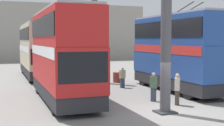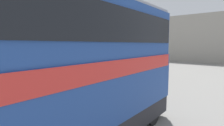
# 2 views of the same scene
# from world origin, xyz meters

# --- Properties ---
(ground_plane) EXTENTS (240.00, 240.00, 0.00)m
(ground_plane) POSITION_xyz_m (0.00, 0.00, 0.00)
(ground_plane) COLOR gray
(depot_back_wall) EXTENTS (0.50, 36.00, 9.81)m
(depot_back_wall) POSITION_xyz_m (40.11, 0.00, 4.90)
(depot_back_wall) COLOR gray
(depot_back_wall) RESTS_ON ground_plane
(support_column_near) EXTENTS (0.93, 0.93, 7.23)m
(support_column_near) POSITION_xyz_m (-0.03, 0.00, 3.49)
(support_column_near) COLOR #4C4C51
(support_column_near) RESTS_ON ground_plane
(support_column_far) EXTENTS (0.93, 0.93, 7.23)m
(support_column_far) POSITION_xyz_m (11.88, 0.00, 3.49)
(support_column_far) COLOR #4C4C51
(support_column_far) RESTS_ON ground_plane
(bus_left_near) EXTENTS (9.27, 2.54, 5.97)m
(bus_left_near) POSITION_xyz_m (5.53, -4.12, 3.04)
(bus_left_near) COLOR black
(bus_left_near) RESTS_ON ground_plane
(bus_right_near) EXTENTS (9.37, 2.54, 5.93)m
(bus_right_near) POSITION_xyz_m (4.67, 4.12, 3.01)
(bus_right_near) COLOR black
(bus_right_near) RESTS_ON ground_plane
(bus_right_far) EXTENTS (11.03, 2.54, 5.74)m
(bus_right_far) POSITION_xyz_m (17.31, 4.12, 2.91)
(bus_right_far) COLOR black
(bus_right_far) RESTS_ON ground_plane
(person_aisle_midway) EXTENTS (0.31, 0.46, 1.55)m
(person_aisle_midway) POSITION_xyz_m (8.16, -1.04, 0.81)
(person_aisle_midway) COLOR #384251
(person_aisle_midway) RESTS_ON ground_plane
(person_by_right_row) EXTENTS (0.44, 0.48, 1.58)m
(person_by_right_row) POSITION_xyz_m (3.79, 2.04, 0.83)
(person_by_right_row) COLOR #473D33
(person_by_right_row) RESTS_ON ground_plane
(person_by_left_row) EXTENTS (0.48, 0.45, 1.75)m
(person_by_left_row) POSITION_xyz_m (1.35, -1.54, 0.93)
(person_by_left_row) COLOR #473D33
(person_by_left_row) RESTS_ON ground_plane
(person_aisle_foreground) EXTENTS (0.44, 0.48, 1.69)m
(person_aisle_foreground) POSITION_xyz_m (2.75, -0.81, 0.89)
(person_aisle_foreground) COLOR #384251
(person_aisle_foreground) RESTS_ON ground_plane
(oil_drum) EXTENTS (0.63, 0.63, 0.86)m
(oil_drum) POSITION_xyz_m (11.04, -1.68, 0.43)
(oil_drum) COLOR #933828
(oil_drum) RESTS_ON ground_plane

